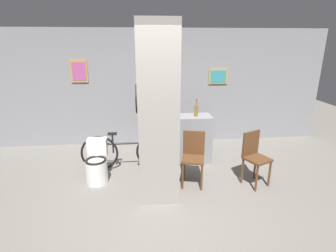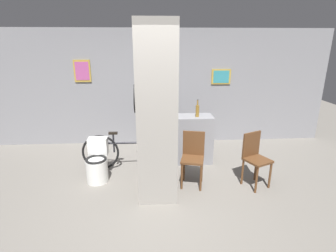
{
  "view_description": "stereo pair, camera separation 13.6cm",
  "coord_description": "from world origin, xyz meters",
  "px_view_note": "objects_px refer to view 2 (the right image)",
  "views": [
    {
      "loc": [
        -0.23,
        -3.34,
        2.3
      ],
      "look_at": [
        0.17,
        0.85,
        0.95
      ],
      "focal_mm": 28.0,
      "sensor_mm": 36.0,
      "label": 1
    },
    {
      "loc": [
        -0.09,
        -3.35,
        2.3
      ],
      "look_at": [
        0.17,
        0.85,
        0.95
      ],
      "focal_mm": 28.0,
      "sensor_mm": 36.0,
      "label": 2
    }
  ],
  "objects_px": {
    "chair_by_doorway": "(255,157)",
    "bottle_tall": "(197,110)",
    "chair_near_pillar": "(193,156)",
    "toilet": "(97,164)",
    "bicycle": "(128,151)"
  },
  "relations": [
    {
      "from": "chair_by_doorway",
      "to": "bottle_tall",
      "type": "height_order",
      "value": "bottle_tall"
    },
    {
      "from": "chair_by_doorway",
      "to": "chair_near_pillar",
      "type": "bearing_deg",
      "value": 149.21
    },
    {
      "from": "chair_by_doorway",
      "to": "bottle_tall",
      "type": "relative_size",
      "value": 2.64
    },
    {
      "from": "toilet",
      "to": "chair_by_doorway",
      "type": "bearing_deg",
      "value": -7.18
    },
    {
      "from": "chair_near_pillar",
      "to": "bottle_tall",
      "type": "distance_m",
      "value": 1.03
    },
    {
      "from": "bicycle",
      "to": "bottle_tall",
      "type": "relative_size",
      "value": 4.97
    },
    {
      "from": "toilet",
      "to": "chair_near_pillar",
      "type": "relative_size",
      "value": 0.78
    },
    {
      "from": "toilet",
      "to": "bicycle",
      "type": "xyz_separation_m",
      "value": [
        0.5,
        0.39,
        0.05
      ]
    },
    {
      "from": "chair_near_pillar",
      "to": "bicycle",
      "type": "bearing_deg",
      "value": 164.53
    },
    {
      "from": "toilet",
      "to": "bottle_tall",
      "type": "xyz_separation_m",
      "value": [
        1.82,
        0.6,
        0.77
      ]
    },
    {
      "from": "bicycle",
      "to": "toilet",
      "type": "bearing_deg",
      "value": -142.06
    },
    {
      "from": "toilet",
      "to": "bottle_tall",
      "type": "height_order",
      "value": "bottle_tall"
    },
    {
      "from": "toilet",
      "to": "bicycle",
      "type": "bearing_deg",
      "value": 37.94
    },
    {
      "from": "chair_near_pillar",
      "to": "bottle_tall",
      "type": "xyz_separation_m",
      "value": [
        0.2,
        0.83,
        0.56
      ]
    },
    {
      "from": "chair_near_pillar",
      "to": "chair_by_doorway",
      "type": "height_order",
      "value": "same"
    }
  ]
}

